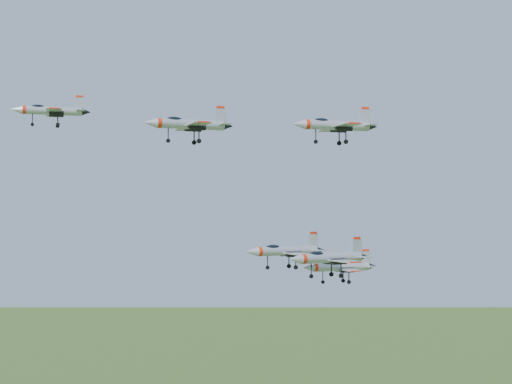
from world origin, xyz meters
TOP-DOWN VIEW (x-y plane):
  - jet_lead at (-21.21, 14.63)m, footprint 11.26×9.54m
  - jet_left_high at (-5.83, 0.42)m, footprint 13.11×10.98m
  - jet_right_high at (6.56, -16.84)m, footprint 11.71×9.91m
  - jet_left_low at (11.02, 1.51)m, footprint 13.37×11.16m
  - jet_right_low at (8.60, -12.82)m, footprint 12.70×10.48m
  - jet_trail at (21.78, 2.05)m, footprint 12.74×10.79m

SIDE VIEW (x-z plane):
  - jet_trail at x=21.78m, z-range 126.97..130.42m
  - jet_right_low at x=8.60m, z-range 129.77..133.17m
  - jet_left_low at x=11.02m, z-range 129.83..133.40m
  - jet_right_high at x=6.56m, z-range 147.10..150.26m
  - jet_left_high at x=-5.83m, z-range 148.07..151.58m
  - jet_lead at x=-21.21m, z-range 150.78..153.83m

